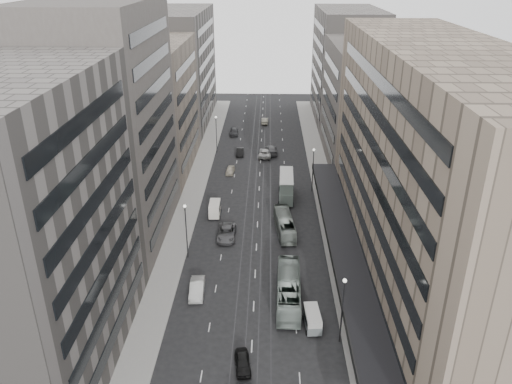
# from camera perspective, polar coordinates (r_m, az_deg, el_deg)

# --- Properties ---
(ground) EXTENTS (220.00, 220.00, 0.00)m
(ground) POSITION_cam_1_polar(r_m,az_deg,el_deg) (61.75, -0.30, -13.49)
(ground) COLOR black
(ground) RESTS_ON ground
(sidewalk_right) EXTENTS (4.00, 125.00, 0.15)m
(sidewalk_right) POSITION_cam_1_polar(r_m,az_deg,el_deg) (94.65, 7.67, 0.74)
(sidewalk_right) COLOR gray
(sidewalk_right) RESTS_ON ground
(sidewalk_left) EXTENTS (4.00, 125.00, 0.15)m
(sidewalk_left) POSITION_cam_1_polar(r_m,az_deg,el_deg) (95.03, -6.87, 0.89)
(sidewalk_left) COLOR gray
(sidewalk_left) RESTS_ON ground
(department_store) EXTENTS (19.20, 60.00, 30.00)m
(department_store) POSITION_cam_1_polar(r_m,az_deg,el_deg) (64.26, 19.40, 2.04)
(department_store) COLOR gray
(department_store) RESTS_ON ground
(building_right_mid) EXTENTS (15.00, 28.00, 24.00)m
(building_right_mid) POSITION_cam_1_polar(r_m,az_deg,el_deg) (105.76, 12.46, 9.81)
(building_right_mid) COLOR #4A4540
(building_right_mid) RESTS_ON ground
(building_right_far) EXTENTS (15.00, 32.00, 28.00)m
(building_right_far) POSITION_cam_1_polar(r_m,az_deg,el_deg) (134.21, 10.28, 13.96)
(building_right_far) COLOR slate
(building_right_far) RESTS_ON ground
(building_left_a) EXTENTS (15.00, 28.00, 30.00)m
(building_left_a) POSITION_cam_1_polar(r_m,az_deg,el_deg) (52.04, -25.09, -4.30)
(building_left_a) COLOR slate
(building_left_a) RESTS_ON ground
(building_left_b) EXTENTS (15.00, 26.00, 34.00)m
(building_left_b) POSITION_cam_1_polar(r_m,az_deg,el_deg) (74.40, -16.79, 7.11)
(building_left_b) COLOR #4A4540
(building_left_b) RESTS_ON ground
(building_left_c) EXTENTS (15.00, 28.00, 25.00)m
(building_left_c) POSITION_cam_1_polar(r_m,az_deg,el_deg) (100.60, -12.01, 9.39)
(building_left_c) COLOR gray
(building_left_c) RESTS_ON ground
(building_left_d) EXTENTS (15.00, 38.00, 28.00)m
(building_left_d) POSITION_cam_1_polar(r_m,az_deg,el_deg) (131.80, -8.91, 13.86)
(building_left_d) COLOR slate
(building_left_d) RESTS_ON ground
(lamp_right_near) EXTENTS (0.44, 0.44, 8.32)m
(lamp_right_near) POSITION_cam_1_polar(r_m,az_deg,el_deg) (55.20, 9.89, -12.42)
(lamp_right_near) COLOR #262628
(lamp_right_near) RESTS_ON ground
(lamp_right_far) EXTENTS (0.44, 0.44, 8.32)m
(lamp_right_far) POSITION_cam_1_polar(r_m,az_deg,el_deg) (90.15, 6.55, 3.09)
(lamp_right_far) COLOR #262628
(lamp_right_far) RESTS_ON ground
(lamp_left_near) EXTENTS (0.44, 0.44, 8.32)m
(lamp_left_near) POSITION_cam_1_polar(r_m,az_deg,el_deg) (69.82, -8.01, -3.74)
(lamp_left_near) COLOR #262628
(lamp_left_near) RESTS_ON ground
(lamp_left_far) EXTENTS (0.44, 0.44, 8.32)m
(lamp_left_far) POSITION_cam_1_polar(r_m,az_deg,el_deg) (109.20, -4.57, 7.06)
(lamp_left_far) COLOR #262628
(lamp_left_far) RESTS_ON ground
(bus_near) EXTENTS (3.17, 12.01, 3.32)m
(bus_near) POSITION_cam_1_polar(r_m,az_deg,el_deg) (62.58, 3.75, -11.07)
(bus_near) COLOR gray
(bus_near) RESTS_ON ground
(bus_far) EXTENTS (3.36, 10.18, 2.78)m
(bus_far) POSITION_cam_1_polar(r_m,az_deg,el_deg) (77.50, 3.29, -3.68)
(bus_far) COLOR gray
(bus_far) RESTS_ON ground
(double_decker) EXTENTS (2.78, 8.44, 4.58)m
(double_decker) POSITION_cam_1_polar(r_m,az_deg,el_deg) (87.87, 3.47, 0.69)
(double_decker) COLOR slate
(double_decker) RESTS_ON ground
(vw_microbus) EXTENTS (2.05, 4.05, 2.12)m
(vw_microbus) POSITION_cam_1_polar(r_m,az_deg,el_deg) (59.19, 6.46, -14.18)
(vw_microbus) COLOR #5A6162
(vw_microbus) RESTS_ON ground
(panel_van) EXTENTS (1.95, 3.86, 2.41)m
(panel_van) POSITION_cam_1_polar(r_m,az_deg,el_deg) (82.52, -4.74, -1.91)
(panel_van) COLOR silver
(panel_van) RESTS_ON ground
(sedan_0) EXTENTS (2.07, 4.09, 1.33)m
(sedan_0) POSITION_cam_1_polar(r_m,az_deg,el_deg) (54.43, -1.54, -18.89)
(sedan_0) COLOR black
(sedan_0) RESTS_ON ground
(sedan_1) EXTENTS (1.99, 5.05, 1.64)m
(sedan_1) POSITION_cam_1_polar(r_m,az_deg,el_deg) (64.51, -6.76, -10.89)
(sedan_1) COLOR beige
(sedan_1) RESTS_ON ground
(sedan_2) EXTENTS (2.75, 5.95, 1.65)m
(sedan_2) POSITION_cam_1_polar(r_m,az_deg,el_deg) (76.25, -3.39, -4.67)
(sedan_2) COLOR #4D4C4E
(sedan_2) RESTS_ON ground
(sedan_4) EXTENTS (1.81, 4.04, 1.35)m
(sedan_4) POSITION_cam_1_polar(r_m,az_deg,el_deg) (99.42, -2.97, 2.52)
(sedan_4) COLOR #B6AC96
(sedan_4) RESTS_ON ground
(sedan_5) EXTENTS (1.64, 4.45, 1.45)m
(sedan_5) POSITION_cam_1_polar(r_m,az_deg,el_deg) (108.97, -1.84, 4.60)
(sedan_5) COLOR black
(sedan_5) RESTS_ON ground
(sedan_6) EXTENTS (3.11, 5.96, 1.60)m
(sedan_6) POSITION_cam_1_polar(r_m,az_deg,el_deg) (108.16, 1.07, 4.49)
(sedan_6) COLOR silver
(sedan_6) RESTS_ON ground
(sedan_7) EXTENTS (2.92, 6.13, 1.72)m
(sedan_7) POSITION_cam_1_polar(r_m,az_deg,el_deg) (109.89, 1.76, 4.85)
(sedan_7) COLOR #545356
(sedan_7) RESTS_ON ground
(sedan_8) EXTENTS (2.07, 4.93, 1.66)m
(sedan_8) POSITION_cam_1_polar(r_m,az_deg,el_deg) (122.27, -2.52, 6.91)
(sedan_8) COLOR #28282A
(sedan_8) RESTS_ON ground
(sedan_9) EXTENTS (1.71, 4.71, 1.54)m
(sedan_9) POSITION_cam_1_polar(r_m,az_deg,el_deg) (131.21, 1.02, 8.15)
(sedan_9) COLOR #9E9983
(sedan_9) RESTS_ON ground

